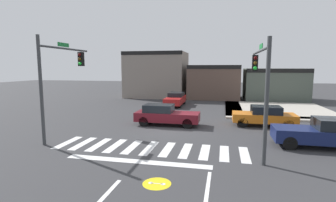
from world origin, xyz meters
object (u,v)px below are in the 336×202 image
(car_navy, at_px, (321,133))
(car_orange, at_px, (264,116))
(car_red, at_px, (175,99))
(traffic_signal_southeast, at_px, (261,75))
(traffic_signal_southwest, at_px, (61,71))
(car_maroon, at_px, (165,115))

(car_navy, bearing_deg, car_orange, -65.64)
(car_orange, bearing_deg, car_red, 133.62)
(traffic_signal_southeast, height_order, car_orange, traffic_signal_southeast)
(traffic_signal_southeast, relative_size, car_orange, 1.27)
(traffic_signal_southwest, xyz_separation_m, car_maroon, (5.44, 4.45, -3.28))
(traffic_signal_southeast, distance_m, car_navy, 4.64)
(car_navy, bearing_deg, traffic_signal_southeast, 18.50)
(traffic_signal_southwest, distance_m, car_red, 15.31)
(traffic_signal_southwest, relative_size, car_orange, 1.35)
(car_red, bearing_deg, car_orange, 43.62)
(car_red, distance_m, car_orange, 11.90)
(traffic_signal_southwest, height_order, car_orange, traffic_signal_southwest)
(traffic_signal_southeast, height_order, car_navy, traffic_signal_southeast)
(car_navy, height_order, car_red, car_navy)
(car_orange, bearing_deg, car_maroon, -170.06)
(car_navy, xyz_separation_m, car_orange, (-2.15, 4.76, -0.04))
(car_orange, bearing_deg, traffic_signal_southeast, -101.19)
(car_maroon, height_order, car_red, car_maroon)
(car_red, bearing_deg, traffic_signal_southeast, 25.95)
(traffic_signal_southwest, height_order, car_navy, traffic_signal_southwest)
(car_maroon, bearing_deg, car_orange, 9.94)
(car_maroon, distance_m, car_orange, 7.22)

